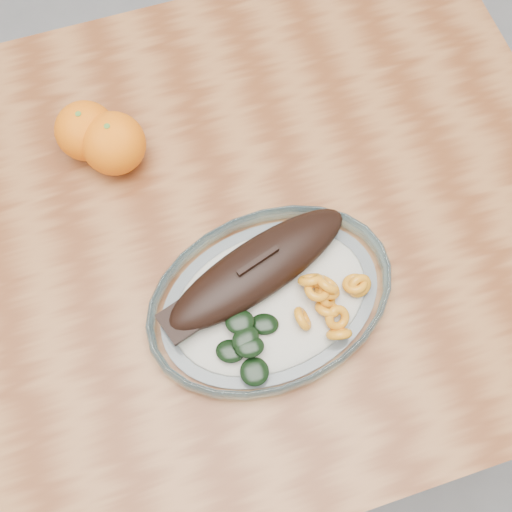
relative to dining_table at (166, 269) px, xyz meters
name	(u,v)px	position (x,y,z in m)	size (l,w,h in m)	color
ground	(201,364)	(0.00, 0.00, -0.65)	(3.00, 3.00, 0.00)	slate
dining_table	(166,269)	(0.00, 0.00, 0.00)	(1.20, 0.80, 0.75)	brown
plated_meal	(270,297)	(0.12, -0.12, 0.12)	(0.65, 0.65, 0.08)	white
orange_left	(114,144)	(-0.02, 0.14, 0.14)	(0.09, 0.09, 0.09)	#E95004
orange_right	(86,131)	(-0.05, 0.17, 0.14)	(0.08, 0.08, 0.08)	#E95004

